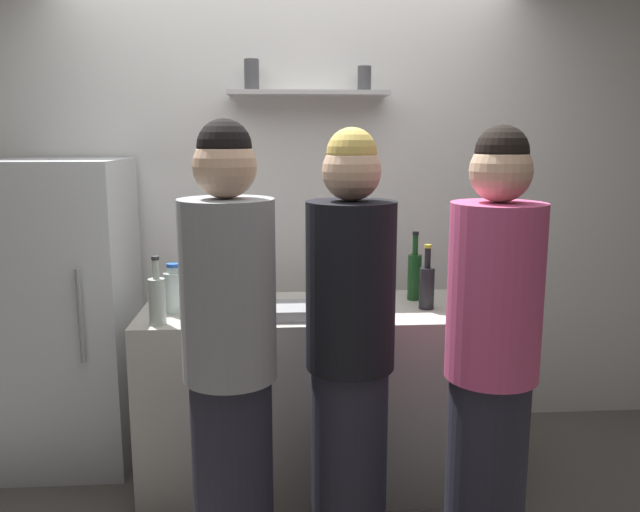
{
  "coord_description": "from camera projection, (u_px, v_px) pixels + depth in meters",
  "views": [
    {
      "loc": [
        -0.08,
        -2.43,
        1.68
      ],
      "look_at": [
        0.12,
        0.53,
        1.13
      ],
      "focal_mm": 35.93,
      "sensor_mm": 36.0,
      "label": 1
    }
  ],
  "objects": [
    {
      "name": "wine_bottle_green_glass",
      "position": [
        414.0,
        275.0,
        3.19
      ],
      "size": [
        0.07,
        0.07,
        0.34
      ],
      "color": "#19471E",
      "rests_on": "counter"
    },
    {
      "name": "water_bottle_plastic",
      "position": [
        174.0,
        291.0,
        2.96
      ],
      "size": [
        0.1,
        0.1,
        0.23
      ],
      "color": "silver",
      "rests_on": "counter"
    },
    {
      "name": "wine_bottle_pale_glass",
      "position": [
        157.0,
        299.0,
        2.76
      ],
      "size": [
        0.07,
        0.07,
        0.3
      ],
      "color": "#B2BFB2",
      "rests_on": "counter"
    },
    {
      "name": "utensil_holder",
      "position": [
        196.0,
        290.0,
        3.18
      ],
      "size": [
        0.12,
        0.12,
        0.22
      ],
      "color": "#B2B2B7",
      "rests_on": "counter"
    },
    {
      "name": "back_wall_assembly",
      "position": [
        290.0,
        204.0,
        3.68
      ],
      "size": [
        4.8,
        0.32,
        2.6
      ],
      "color": "white",
      "rests_on": "ground"
    },
    {
      "name": "person_blonde",
      "position": [
        350.0,
        355.0,
        2.47
      ],
      "size": [
        0.34,
        0.34,
        1.72
      ],
      "rotation": [
        0.0,
        0.0,
        2.92
      ],
      "color": "#262633",
      "rests_on": "ground"
    },
    {
      "name": "counter",
      "position": [
        320.0,
        394.0,
        3.14
      ],
      "size": [
        1.69,
        0.64,
        0.88
      ],
      "primitive_type": "cube",
      "color": "#B7B2A8",
      "rests_on": "ground"
    },
    {
      "name": "person_pink_top",
      "position": [
        491.0,
        365.0,
        2.35
      ],
      "size": [
        0.34,
        0.34,
        1.73
      ],
      "rotation": [
        0.0,
        0.0,
        4.76
      ],
      "color": "#262633",
      "rests_on": "ground"
    },
    {
      "name": "baking_pan",
      "position": [
        287.0,
        311.0,
        2.91
      ],
      "size": [
        0.34,
        0.24,
        0.05
      ],
      "primitive_type": "cube",
      "color": "gray",
      "rests_on": "counter"
    },
    {
      "name": "person_grey_hoodie",
      "position": [
        230.0,
        365.0,
        2.32
      ],
      "size": [
        0.34,
        0.34,
        1.75
      ],
      "rotation": [
        0.0,
        0.0,
        3.22
      ],
      "color": "#262633",
      "rests_on": "ground"
    },
    {
      "name": "refrigerator",
      "position": [
        66.0,
        313.0,
        3.31
      ],
      "size": [
        0.66,
        0.68,
        1.58
      ],
      "color": "silver",
      "rests_on": "ground"
    },
    {
      "name": "wine_bottle_dark_glass",
      "position": [
        427.0,
        286.0,
        3.02
      ],
      "size": [
        0.07,
        0.07,
        0.31
      ],
      "color": "black",
      "rests_on": "counter"
    }
  ]
}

